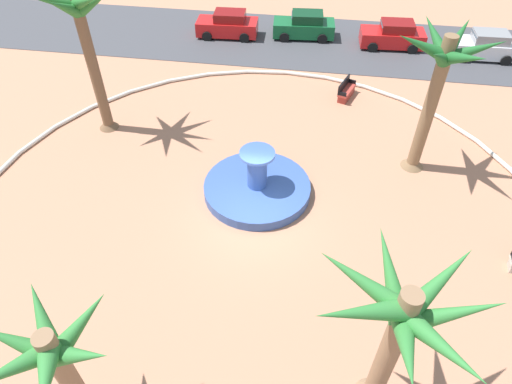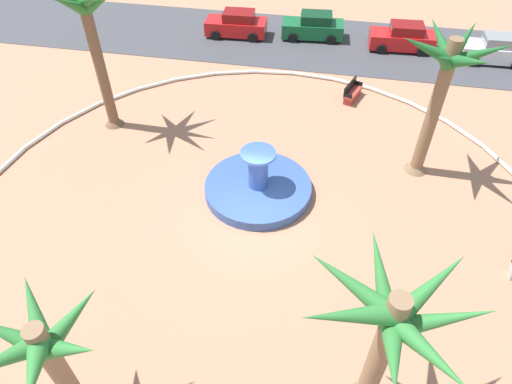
% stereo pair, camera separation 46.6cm
% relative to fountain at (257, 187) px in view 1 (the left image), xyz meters
% --- Properties ---
extents(ground_plane, '(80.00, 80.00, 0.00)m').
position_rel_fountain_xyz_m(ground_plane, '(0.16, -1.48, -0.31)').
color(ground_plane, tan).
extents(plaza_curb, '(23.86, 23.86, 0.20)m').
position_rel_fountain_xyz_m(plaza_curb, '(0.16, -1.48, -0.21)').
color(plaza_curb, silver).
rests_on(plaza_curb, ground).
extents(street_asphalt, '(48.00, 8.00, 0.03)m').
position_rel_fountain_xyz_m(street_asphalt, '(0.16, 14.85, -0.30)').
color(street_asphalt, '#424247').
rests_on(street_asphalt, ground).
extents(fountain, '(4.52, 4.52, 2.17)m').
position_rel_fountain_xyz_m(fountain, '(0.00, 0.00, 0.00)').
color(fountain, '#38569E').
rests_on(fountain, ground).
extents(palm_tree_near_fountain, '(4.06, 3.86, 6.44)m').
position_rel_fountain_xyz_m(palm_tree_near_fountain, '(6.72, 2.81, 4.21)').
color(palm_tree_near_fountain, brown).
rests_on(palm_tree_near_fountain, ground).
extents(palm_tree_by_curb, '(4.20, 4.19, 7.21)m').
position_rel_fountain_xyz_m(palm_tree_by_curb, '(-8.13, 3.58, 5.13)').
color(palm_tree_by_curb, brown).
rests_on(palm_tree_by_curb, ground).
extents(palm_tree_mid_plaza, '(4.32, 4.27, 5.39)m').
position_rel_fountain_xyz_m(palm_tree_mid_plaza, '(4.57, -7.97, 3.61)').
color(palm_tree_mid_plaza, '#8E6B4C').
rests_on(palm_tree_mid_plaza, ground).
extents(palm_tree_far_side, '(3.50, 3.32, 4.39)m').
position_rel_fountain_xyz_m(palm_tree_far_side, '(-3.35, -9.66, 2.76)').
color(palm_tree_far_side, '#8E6B4C').
rests_on(palm_tree_far_side, ground).
extents(bench_east, '(1.01, 1.67, 1.00)m').
position_rel_fountain_xyz_m(bench_east, '(3.64, 8.29, 0.04)').
color(bench_east, '#B73D33').
rests_on(bench_east, ground).
extents(parked_car_leftmost, '(4.08, 2.08, 1.67)m').
position_rel_fountain_xyz_m(parked_car_leftmost, '(-4.28, 14.88, 0.47)').
color(parked_car_leftmost, red).
rests_on(parked_car_leftmost, ground).
extents(parked_car_second, '(4.12, 2.16, 1.67)m').
position_rel_fountain_xyz_m(parked_car_second, '(0.76, 15.51, 0.47)').
color(parked_car_second, '#145B2D').
rests_on(parked_car_second, ground).
extents(parked_car_third, '(4.09, 2.10, 1.67)m').
position_rel_fountain_xyz_m(parked_car_third, '(6.48, 14.94, 0.47)').
color(parked_car_third, red).
rests_on(parked_car_third, ground).
extents(parked_car_rightmost, '(4.04, 2.00, 1.67)m').
position_rel_fountain_xyz_m(parked_car_rightmost, '(11.96, 14.29, 0.47)').
color(parked_car_rightmost, silver).
rests_on(parked_car_rightmost, ground).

